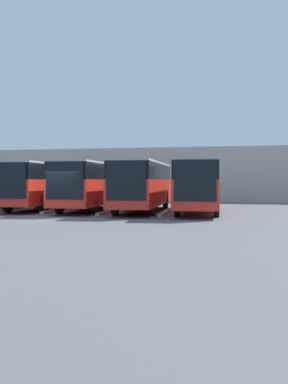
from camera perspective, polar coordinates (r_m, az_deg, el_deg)
name	(u,v)px	position (r m, az deg, el deg)	size (l,w,h in m)	color
ground_plane	(54,217)	(26.78, -10.65, -2.92)	(600.00, 600.00, 0.00)	#5B5B60
bus_0	(199,184)	(29.97, 6.56, 0.94)	(3.56, 12.04, 3.16)	red
curb_divider_0	(165,213)	(28.61, 2.48, -2.48)	(0.24, 5.25, 0.15)	#B2B2AD
bus_1	(143,184)	(30.80, -0.11, 0.96)	(3.56, 12.04, 3.16)	red
curb_divider_1	(108,212)	(29.69, -4.34, -2.34)	(0.24, 5.25, 0.15)	#B2B2AD
bus_2	(92,184)	(32.30, -6.16, 0.97)	(3.56, 12.04, 3.16)	red
curb_divider_2	(56,210)	(31.43, -10.37, -2.15)	(0.24, 5.25, 0.15)	#B2B2AD
bus_3	(45,184)	(34.07, -11.67, 0.97)	(3.56, 12.04, 3.16)	red
curb_divider_3	(8,209)	(33.42, -15.77, -1.97)	(0.24, 5.25, 0.15)	#B2B2AD
station_building	(155,175)	(50.58, 1.32, 2.07)	(43.97, 12.03, 5.15)	#A8A399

